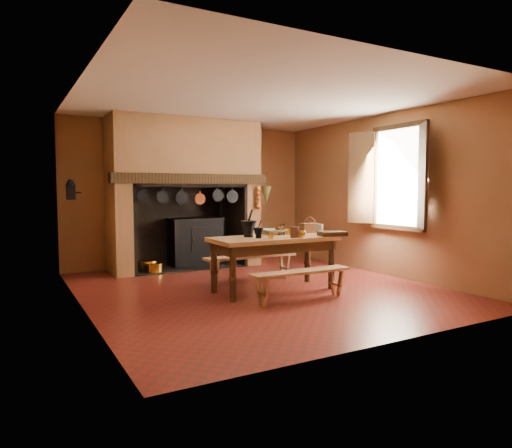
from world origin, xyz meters
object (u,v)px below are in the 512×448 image
Objects in this scene: work_table at (274,245)px; coffee_grinder at (280,231)px; mixing_bowl at (274,232)px; iron_range at (196,241)px; wicker_basket at (309,227)px; bench_front at (301,278)px.

coffee_grinder is (0.21, 0.17, 0.19)m from work_table.
mixing_bowl is at bearing 57.62° from work_table.
iron_range is at bearing 94.01° from coffee_grinder.
mixing_bowl is (0.34, -2.42, 0.36)m from iron_range.
wicker_basket is (0.67, 0.02, 0.04)m from mixing_bowl.
wicker_basket is at bearing 49.60° from bench_front.
work_table is 6.30× the size of wicker_basket.
iron_range is 2.47m from mixing_bowl.
iron_range is 4.56× the size of mixing_bowl.
mixing_bowl reaches higher than work_table.
work_table is 5.30× the size of mixing_bowl.
work_table is at bearing -86.29° from iron_range.
wicker_basket is at bearing 18.33° from work_table.
wicker_basket is (0.62, 0.11, 0.02)m from coffee_grinder.
iron_range is 2.69m from work_table.
iron_range is at bearing 121.50° from wicker_basket.
mixing_bowl is (0.16, 0.26, 0.17)m from work_table.
work_table is at bearing -146.32° from coffee_grinder.
bench_front is 1.11m from mixing_bowl.
coffee_grinder reaches higher than work_table.
iron_range reaches higher than mixing_bowl.
iron_range is 1.09× the size of bench_front.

